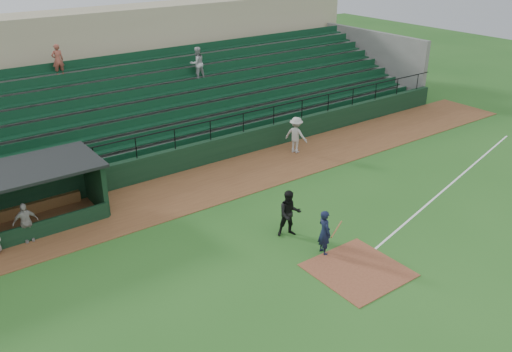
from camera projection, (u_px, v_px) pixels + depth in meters
ground at (338, 258)px, 19.43m from camera, size 90.00×90.00×0.00m
warning_track at (218, 181)px, 25.29m from camera, size 40.00×4.00×0.03m
home_plate_dirt at (358, 270)px, 18.69m from camera, size 3.00×3.00×0.03m
foul_line at (446, 189)px, 24.61m from camera, size 17.49×4.44×0.01m
stadium_structure at (137, 94)px, 30.53m from camera, size 38.00×13.08×6.40m
batter_at_plate at (324, 232)px, 19.36m from camera, size 1.06×0.72×1.74m
umpire at (290, 214)px, 20.49m from camera, size 1.13×1.03×1.88m
runner at (296, 135)px, 28.19m from camera, size 1.14×1.43×1.94m
dugout_player_a at (26, 222)px, 20.10m from camera, size 0.94×0.41×1.59m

